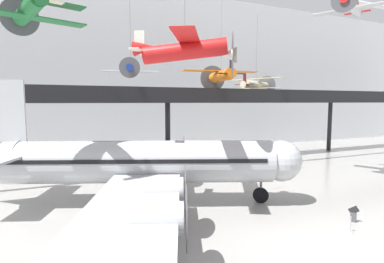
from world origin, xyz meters
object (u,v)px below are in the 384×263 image
(suspended_plane_orange_highwing, at_px, (221,76))
(suspended_plane_silver_racer, at_px, (351,7))
(suspended_plane_cream_biplane, at_px, (256,85))
(stanchion_barrier, at_px, (350,227))
(suspended_plane_white_twin, at_px, (131,69))
(suspended_plane_red_highwing, at_px, (185,50))
(info_sign_pedestal, at_px, (353,216))
(suspended_plane_green_biplane, at_px, (29,9))
(airliner_silver_main, at_px, (139,162))

(suspended_plane_orange_highwing, bearing_deg, suspended_plane_silver_racer, -126.74)
(suspended_plane_cream_biplane, relative_size, stanchion_barrier, 11.57)
(suspended_plane_silver_racer, xyz_separation_m, suspended_plane_white_twin, (-20.98, 11.80, -6.23))
(suspended_plane_red_highwing, height_order, info_sign_pedestal, suspended_plane_red_highwing)
(suspended_plane_silver_racer, relative_size, stanchion_barrier, 6.61)
(suspended_plane_red_highwing, bearing_deg, suspended_plane_cream_biplane, 71.82)
(suspended_plane_cream_biplane, bearing_deg, suspended_plane_green_biplane, -175.23)
(suspended_plane_orange_highwing, xyz_separation_m, suspended_plane_cream_biplane, (9.83, 6.32, -0.62))
(airliner_silver_main, relative_size, suspended_plane_silver_racer, 4.39)
(suspended_plane_green_biplane, distance_m, stanchion_barrier, 26.17)
(suspended_plane_white_twin, bearing_deg, suspended_plane_green_biplane, -23.71)
(suspended_plane_green_biplane, height_order, suspended_plane_red_highwing, suspended_plane_green_biplane)
(suspended_plane_orange_highwing, relative_size, suspended_plane_green_biplane, 1.38)
(suspended_plane_white_twin, bearing_deg, stanchion_barrier, 39.64)
(suspended_plane_green_biplane, distance_m, suspended_plane_white_twin, 15.00)
(stanchion_barrier, distance_m, info_sign_pedestal, 2.01)
(suspended_plane_green_biplane, xyz_separation_m, suspended_plane_red_highwing, (10.66, -1.89, -2.33))
(suspended_plane_red_highwing, xyz_separation_m, info_sign_pedestal, (10.16, -7.27, -12.13))
(suspended_plane_orange_highwing, xyz_separation_m, suspended_plane_green_biplane, (-20.50, -10.21, 2.96))
(suspended_plane_orange_highwing, xyz_separation_m, info_sign_pedestal, (0.32, -19.38, -11.50))
(suspended_plane_silver_racer, bearing_deg, suspended_plane_white_twin, -55.71)
(suspended_plane_silver_racer, relative_size, suspended_plane_white_twin, 0.64)
(suspended_plane_red_highwing, relative_size, stanchion_barrier, 11.00)
(suspended_plane_cream_biplane, bearing_deg, suspended_plane_silver_racer, -113.96)
(suspended_plane_green_biplane, bearing_deg, airliner_silver_main, -101.81)
(suspended_plane_white_twin, height_order, stanchion_barrier, suspended_plane_white_twin)
(suspended_plane_cream_biplane, xyz_separation_m, info_sign_pedestal, (-9.51, -25.69, -10.88))
(suspended_plane_silver_racer, distance_m, suspended_plane_green_biplane, 30.52)
(suspended_plane_red_highwing, bearing_deg, stanchion_barrier, -15.90)
(suspended_plane_green_biplane, height_order, suspended_plane_cream_biplane, suspended_plane_green_biplane)
(suspended_plane_silver_racer, relative_size, suspended_plane_cream_biplane, 0.57)
(suspended_plane_orange_highwing, xyz_separation_m, suspended_plane_silver_racer, (9.79, -10.53, 6.66))
(airliner_silver_main, bearing_deg, suspended_plane_orange_highwing, 57.70)
(suspended_plane_white_twin, distance_m, info_sign_pedestal, 26.48)
(suspended_plane_orange_highwing, height_order, suspended_plane_cream_biplane, suspended_plane_orange_highwing)
(suspended_plane_cream_biplane, bearing_deg, suspended_plane_red_highwing, -160.69)
(airliner_silver_main, distance_m, suspended_plane_silver_racer, 27.28)
(airliner_silver_main, relative_size, stanchion_barrier, 29.04)
(airliner_silver_main, relative_size, suspended_plane_orange_highwing, 2.58)
(suspended_plane_silver_racer, relative_size, info_sign_pedestal, 5.74)
(suspended_plane_silver_racer, bearing_deg, suspended_plane_red_highwing, -21.76)
(airliner_silver_main, bearing_deg, suspended_plane_cream_biplane, 56.20)
(suspended_plane_orange_highwing, bearing_deg, stanchion_barrier, -173.45)
(airliner_silver_main, height_order, suspended_plane_white_twin, suspended_plane_white_twin)
(suspended_plane_cream_biplane, distance_m, stanchion_barrier, 31.06)
(suspended_plane_green_biplane, height_order, suspended_plane_white_twin, suspended_plane_green_biplane)
(suspended_plane_green_biplane, height_order, stanchion_barrier, suspended_plane_green_biplane)
(airliner_silver_main, distance_m, suspended_plane_red_highwing, 9.87)
(suspended_plane_silver_racer, bearing_deg, suspended_plane_orange_highwing, -73.44)
(info_sign_pedestal, bearing_deg, suspended_plane_white_twin, 87.60)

